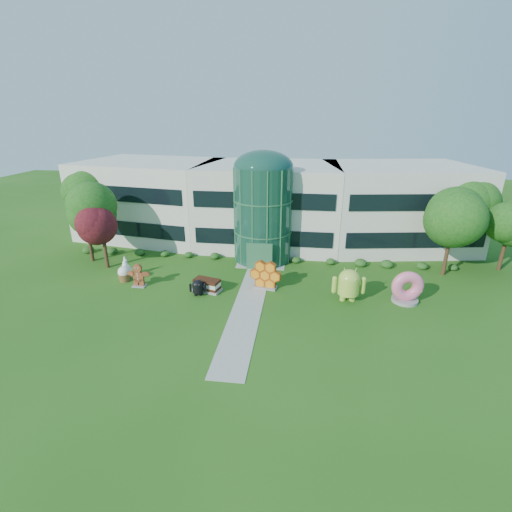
% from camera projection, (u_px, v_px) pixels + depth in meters
% --- Properties ---
extents(ground, '(140.00, 140.00, 0.00)m').
position_uv_depth(ground, '(246.00, 314.00, 29.24)').
color(ground, '#215114').
rests_on(ground, ground).
extents(building, '(46.00, 15.00, 9.30)m').
position_uv_depth(building, '(269.00, 204.00, 44.19)').
color(building, beige).
rests_on(building, ground).
extents(atrium, '(6.00, 6.00, 9.80)m').
position_uv_depth(atrium, '(263.00, 215.00, 38.56)').
color(atrium, '#194738').
rests_on(atrium, ground).
extents(walkway, '(2.40, 20.00, 0.04)m').
position_uv_depth(walkway, '(249.00, 302.00, 31.08)').
color(walkway, '#9E9E93').
rests_on(walkway, ground).
extents(tree_red, '(4.00, 4.00, 6.00)m').
position_uv_depth(tree_red, '(104.00, 240.00, 36.95)').
color(tree_red, '#3F0C14').
rests_on(tree_red, ground).
extents(trees_backdrop, '(52.00, 8.00, 8.40)m').
position_uv_depth(trees_backdrop, '(264.00, 219.00, 39.74)').
color(trees_backdrop, '#124B14').
rests_on(trees_backdrop, ground).
extents(android_green, '(3.01, 2.11, 3.27)m').
position_uv_depth(android_green, '(349.00, 283.00, 30.78)').
color(android_green, '#A6CA40').
rests_on(android_green, ground).
extents(android_black, '(1.63, 1.21, 1.71)m').
position_uv_depth(android_black, '(198.00, 286.00, 31.89)').
color(android_black, black).
rests_on(android_black, ground).
extents(donut, '(2.82, 1.60, 2.80)m').
position_uv_depth(donut, '(407.00, 286.00, 30.68)').
color(donut, '#E6578F').
rests_on(donut, ground).
extents(gingerbread, '(2.43, 1.02, 2.21)m').
position_uv_depth(gingerbread, '(138.00, 275.00, 33.52)').
color(gingerbread, brown).
rests_on(gingerbread, ground).
extents(ice_cream_sandwich, '(2.75, 1.88, 1.11)m').
position_uv_depth(ice_cream_sandwich, '(207.00, 285.00, 32.87)').
color(ice_cream_sandwich, black).
rests_on(ice_cream_sandwich, ground).
extents(honeycomb, '(3.15, 1.64, 2.36)m').
position_uv_depth(honeycomb, '(265.00, 276.00, 33.16)').
color(honeycomb, orange).
rests_on(honeycomb, ground).
extents(froyo, '(1.55, 1.55, 2.09)m').
position_uv_depth(froyo, '(126.00, 267.00, 35.50)').
color(froyo, white).
rests_on(froyo, ground).
extents(cupcake, '(1.41, 1.41, 1.49)m').
position_uv_depth(cupcake, '(124.00, 274.00, 34.72)').
color(cupcake, white).
rests_on(cupcake, ground).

